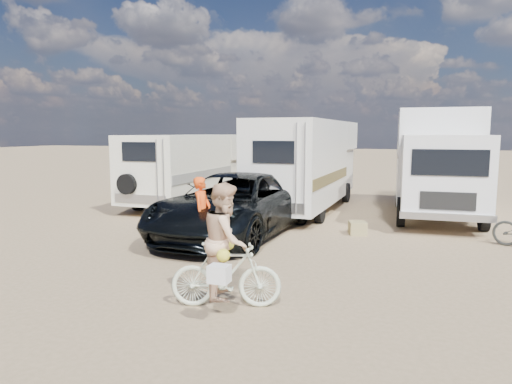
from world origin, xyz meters
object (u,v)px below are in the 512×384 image
(rv_left, at_px, (190,170))
(rider_man, at_px, (202,220))
(rv_main, at_px, (308,166))
(bike_man, at_px, (202,233))
(dark_suv, at_px, (234,205))
(cooler, at_px, (245,228))
(rider_woman, at_px, (226,251))
(crate, at_px, (357,228))
(box_truck, at_px, (438,164))
(bike_woman, at_px, (226,275))

(rv_left, relative_size, rider_man, 4.33)
(rv_main, xyz_separation_m, rider_man, (-0.85, -6.65, -0.77))
(rv_main, relative_size, bike_man, 4.18)
(rider_man, bearing_deg, dark_suv, -2.81)
(rider_man, bearing_deg, rv_main, -11.04)
(rv_left, height_order, dark_suv, rv_left)
(rv_main, xyz_separation_m, cooler, (-0.53, -4.79, -1.31))
(rider_woman, bearing_deg, crate, -29.42)
(rv_left, bearing_deg, cooler, -49.15)
(bike_man, height_order, crate, bike_man)
(box_truck, distance_m, cooler, 6.85)
(rv_main, height_order, rv_left, rv_main)
(bike_man, xyz_separation_m, rider_man, (0.00, 0.00, 0.31))
(rv_main, bearing_deg, rv_left, -176.31)
(bike_woman, distance_m, cooler, 4.85)
(cooler, height_order, crate, cooler)
(rv_main, xyz_separation_m, rv_left, (-4.50, -0.17, -0.24))
(rv_left, xyz_separation_m, cooler, (3.97, -4.62, -1.07))
(crate, bearing_deg, box_truck, 59.22)
(dark_suv, bearing_deg, bike_man, -85.67)
(rv_main, distance_m, dark_suv, 4.85)
(cooler, bearing_deg, bike_man, -75.09)
(dark_suv, xyz_separation_m, rider_woman, (1.79, -4.69, 0.07))
(box_truck, bearing_deg, rider_man, -130.71)
(box_truck, xyz_separation_m, dark_suv, (-5.11, -4.63, -0.90))
(bike_woman, bearing_deg, bike_man, 15.32)
(dark_suv, distance_m, rider_man, 1.93)
(dark_suv, distance_m, cooler, 0.68)
(rider_woman, xyz_separation_m, crate, (1.28, 5.90, -0.71))
(bike_woman, xyz_separation_m, cooler, (-1.44, 4.62, -0.27))
(cooler, bearing_deg, rider_man, -75.09)
(cooler, distance_m, crate, 3.01)
(rider_man, xyz_separation_m, rider_woman, (1.76, -2.76, 0.11))
(rider_woman, bearing_deg, box_truck, -36.78)
(cooler, bearing_deg, dark_suv, -167.11)
(box_truck, height_order, bike_man, box_truck)
(rv_main, relative_size, cooler, 12.35)
(box_truck, relative_size, dark_suv, 1.06)
(box_truck, relative_size, bike_woman, 3.64)
(box_truck, distance_m, bike_woman, 9.97)
(rv_left, relative_size, dark_suv, 1.15)
(bike_man, relative_size, rider_woman, 1.01)
(crate, bearing_deg, bike_woman, -102.24)
(bike_woman, height_order, rider_woman, rider_woman)
(rv_main, xyz_separation_m, bike_woman, (0.91, -9.41, -1.04))
(box_truck, xyz_separation_m, rider_woman, (-3.32, -9.32, -0.83))
(crate, bearing_deg, rider_woman, -102.24)
(rider_woman, bearing_deg, cooler, 0.15)
(dark_suv, bearing_deg, rider_woman, -65.75)
(dark_suv, height_order, bike_woman, dark_suv)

